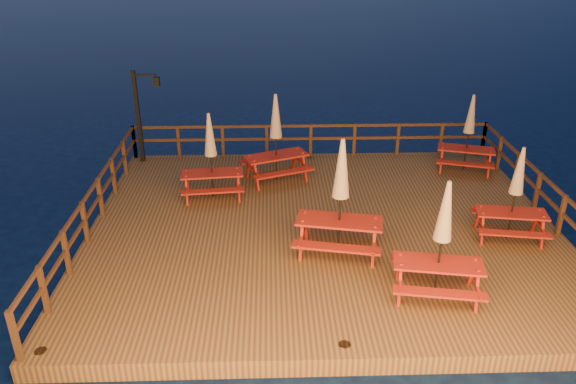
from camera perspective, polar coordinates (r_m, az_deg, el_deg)
The scene contains 11 objects.
ground at distance 14.83m, azimuth 3.53°, elevation -4.69°, with size 500.00×500.00×0.00m, color black.
deck at distance 14.73m, azimuth 3.55°, elevation -4.02°, with size 12.00×10.00×0.40m, color #4A2B18.
deck_piles at distance 14.99m, azimuth 3.50°, elevation -5.68°, with size 11.44×9.44×1.40m.
railing at distance 15.89m, azimuth 3.08°, elevation 2.18°, with size 11.80×9.75×1.10m.
lamp_post at distance 18.54m, azimuth -14.59°, elevation 8.24°, with size 0.85×0.18×3.00m.
picnic_table_0 at distance 15.73m, azimuth -7.84°, elevation 3.79°, with size 1.86×1.59×2.48m.
picnic_table_1 at distance 16.66m, azimuth -1.24°, elevation 5.66°, with size 2.31×2.13×2.68m.
picnic_table_2 at distance 12.81m, azimuth 5.36°, elevation -0.37°, with size 2.29×2.01×2.85m.
picnic_table_3 at distance 18.27m, azimuth 17.89°, elevation 5.83°, with size 2.04×1.83×2.45m.
picnic_table_4 at distance 14.52m, azimuth 22.11°, elevation -0.04°, with size 1.88×1.63×2.40m.
picnic_table_5 at distance 11.71m, azimuth 15.37°, elevation -4.57°, with size 2.07×1.80×2.62m.
Camera 1 is at (-1.31, -12.75, 7.46)m, focal length 35.00 mm.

